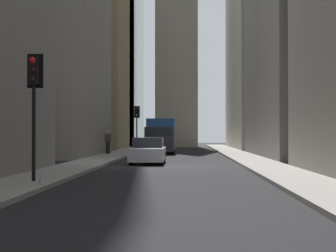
# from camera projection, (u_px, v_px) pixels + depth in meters

# --- Properties ---
(ground_plane) EXTENTS (135.00, 135.00, 0.00)m
(ground_plane) POSITION_uv_depth(u_px,v_px,m) (173.00, 166.00, 27.25)
(ground_plane) COLOR black
(sidewalk_right) EXTENTS (90.00, 2.20, 0.14)m
(sidewalk_right) POSITION_uv_depth(u_px,v_px,m) (84.00, 165.00, 27.40)
(sidewalk_right) COLOR gray
(sidewalk_right) RESTS_ON ground_plane
(sidewalk_left) EXTENTS (90.00, 2.20, 0.14)m
(sidewalk_left) POSITION_uv_depth(u_px,v_px,m) (263.00, 165.00, 27.11)
(sidewalk_left) COLOR gray
(sidewalk_left) RESTS_ON ground_plane
(building_left_far) EXTENTS (19.22, 10.50, 26.95)m
(building_left_far) POSITION_uv_depth(u_px,v_px,m) (279.00, 22.00, 57.84)
(building_left_far) COLOR beige
(building_left_far) RESTS_ON ground_plane
(church_spire) EXTENTS (5.50, 5.50, 29.17)m
(church_spire) POSITION_uv_depth(u_px,v_px,m) (177.00, 21.00, 65.81)
(church_spire) COLOR #B7B2A5
(church_spire) RESTS_ON ground_plane
(delivery_truck) EXTENTS (6.46, 2.25, 2.84)m
(delivery_truck) POSITION_uv_depth(u_px,v_px,m) (161.00, 136.00, 44.71)
(delivery_truck) COLOR #285699
(delivery_truck) RESTS_ON ground_plane
(sedan_silver) EXTENTS (4.30, 1.78, 1.42)m
(sedan_silver) POSITION_uv_depth(u_px,v_px,m) (148.00, 151.00, 29.48)
(sedan_silver) COLOR #B7BABF
(sedan_silver) RESTS_ON ground_plane
(traffic_light_foreground) EXTENTS (0.43, 0.52, 4.06)m
(traffic_light_foreground) POSITION_uv_depth(u_px,v_px,m) (34.00, 87.00, 17.21)
(traffic_light_foreground) COLOR black
(traffic_light_foreground) RESTS_ON sidewalk_right
(traffic_light_midblock) EXTENTS (0.43, 0.52, 4.04)m
(traffic_light_midblock) POSITION_uv_depth(u_px,v_px,m) (137.00, 118.00, 50.21)
(traffic_light_midblock) COLOR black
(traffic_light_midblock) RESTS_ON sidewalk_right
(pedestrian) EXTENTS (0.26, 0.44, 1.74)m
(pedestrian) POSITION_uv_depth(u_px,v_px,m) (108.00, 141.00, 40.42)
(pedestrian) COLOR black
(pedestrian) RESTS_ON sidewalk_right
(discarded_bottle) EXTENTS (0.07, 0.07, 0.27)m
(discarded_bottle) POSITION_uv_depth(u_px,v_px,m) (40.00, 181.00, 16.03)
(discarded_bottle) COLOR #999EA3
(discarded_bottle) RESTS_ON sidewalk_right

